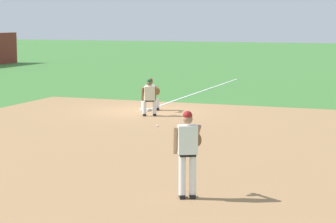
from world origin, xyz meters
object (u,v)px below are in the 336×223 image
(first_base_bag, at_px, (145,110))
(pitcher, at_px, (188,149))
(first_baseman, at_px, (151,93))
(baserunner, at_px, (149,96))
(baseball, at_px, (157,126))

(first_base_bag, relative_size, pitcher, 0.20)
(first_baseman, height_order, baserunner, baserunner)
(pitcher, distance_m, first_baseman, 13.41)
(first_baseman, bearing_deg, baserunner, -160.40)
(baseball, relative_size, baserunner, 0.05)
(baseball, bearing_deg, baserunner, 27.90)
(baseball, height_order, baserunner, baserunner)
(pitcher, height_order, baserunner, pitcher)
(first_base_bag, xyz_separation_m, baseball, (-3.56, -1.93, -0.01))
(baseball, bearing_deg, first_base_bag, 28.44)
(baseball, height_order, pitcher, pitcher)
(pitcher, height_order, first_baseman, pitcher)
(first_base_bag, height_order, baserunner, baserunner)
(first_base_bag, relative_size, baseball, 5.14)
(pitcher, relative_size, first_baseman, 1.39)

